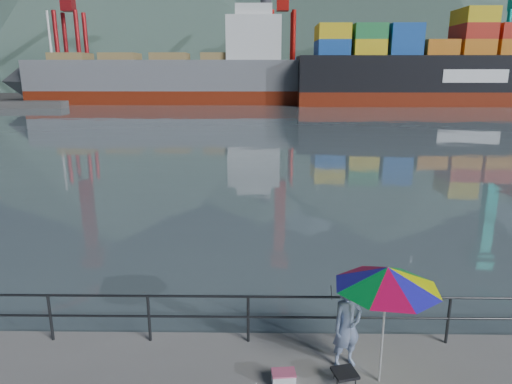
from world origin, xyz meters
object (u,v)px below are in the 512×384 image
beach_umbrella (387,277)px  bulk_carrier (179,77)px  fisherman (347,326)px  container_ship (474,67)px  cooler_bag (284,379)px

beach_umbrella → bulk_carrier: 75.49m
fisherman → container_ship: (32.94, 69.91, 5.07)m
beach_umbrella → bulk_carrier: bulk_carrier is taller
beach_umbrella → fisherman: bearing=139.9°
cooler_bag → beach_umbrella: bearing=-1.1°
bulk_carrier → fisherman: bearing=-77.7°
cooler_bag → bulk_carrier: bulk_carrier is taller
bulk_carrier → container_ship: (48.92, -3.27, 1.68)m
fisherman → bulk_carrier: 74.98m
fisherman → container_ship: container_ship is taller
fisherman → beach_umbrella: 1.37m
beach_umbrella → cooler_bag: (-1.70, -0.13, -1.89)m
cooler_bag → container_ship: bearing=58.7°
container_ship → beach_umbrella: bearing=-114.7°
fisherman → beach_umbrella: beach_umbrella is taller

